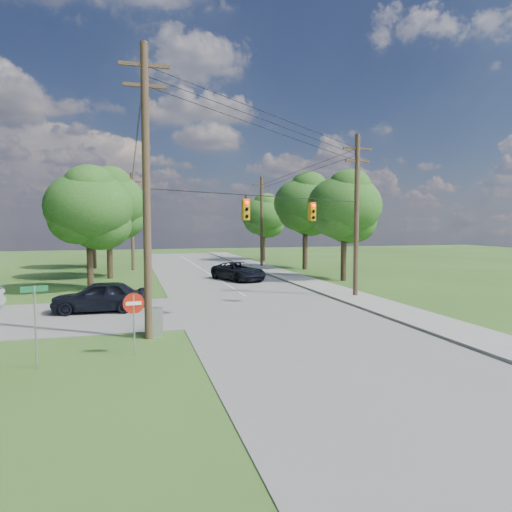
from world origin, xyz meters
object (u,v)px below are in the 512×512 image
object	(u,v)px
pole_ne	(357,213)
pole_north_w	(132,221)
pole_north_e	(262,221)
car_cross_dark	(99,296)
control_cabinet	(154,322)
do_not_enter_sign	(134,310)
pole_sw	(146,188)
car_main_north	(239,271)

from	to	relation	value
pole_ne	pole_north_w	bearing A→B (deg)	122.29
pole_north_e	car_cross_dark	distance (m)	28.29
pole_ne	car_cross_dark	size ratio (longest dim) A/B	2.14
control_cabinet	do_not_enter_sign	world-z (taller)	do_not_enter_sign
do_not_enter_sign	control_cabinet	bearing A→B (deg)	64.89
pole_sw	pole_north_e	distance (m)	32.55
car_main_north	control_cabinet	bearing A→B (deg)	-135.26
pole_north_e	control_cabinet	xyz separation A→B (m)	(-13.26, -29.21, -4.52)
pole_north_e	pole_north_w	distance (m)	13.90
pole_north_w	car_main_north	bearing A→B (deg)	-53.64
control_cabinet	car_cross_dark	bearing A→B (deg)	108.95
car_main_north	pole_north_e	bearing A→B (deg)	43.80
car_cross_dark	control_cabinet	size ratio (longest dim) A/B	4.02
pole_north_w	control_cabinet	xyz separation A→B (m)	(0.64, -29.21, -4.52)
car_main_north	do_not_enter_sign	size ratio (longest dim) A/B	2.40
pole_ne	do_not_enter_sign	xyz separation A→B (m)	(-14.10, -9.93, -3.79)
pole_north_e	do_not_enter_sign	xyz separation A→B (m)	(-14.10, -31.93, -3.46)
pole_sw	do_not_enter_sign	distance (m)	5.15
pole_north_w	do_not_enter_sign	xyz separation A→B (m)	(-0.20, -31.93, -3.46)
pole_ne	car_main_north	bearing A→B (deg)	117.31
pole_ne	pole_north_e	bearing A→B (deg)	90.00
pole_north_e	do_not_enter_sign	size ratio (longest dim) A/B	4.37
pole_ne	do_not_enter_sign	size ratio (longest dim) A/B	4.59
pole_north_w	pole_ne	bearing A→B (deg)	-57.71
car_cross_dark	do_not_enter_sign	xyz separation A→B (m)	(1.74, -8.88, 0.80)
pole_north_w	car_main_north	size ratio (longest dim) A/B	1.82
pole_ne	car_main_north	size ratio (longest dim) A/B	1.91
pole_ne	pole_north_e	world-z (taller)	pole_ne
pole_north_w	pole_sw	bearing A→B (deg)	-89.23
pole_sw	pole_ne	world-z (taller)	pole_sw
pole_ne	car_cross_dark	world-z (taller)	pole_ne
car_cross_dark	do_not_enter_sign	world-z (taller)	do_not_enter_sign
pole_north_w	car_main_north	world-z (taller)	pole_north_w
car_cross_dark	control_cabinet	distance (m)	6.68
pole_north_e	control_cabinet	distance (m)	32.39
car_cross_dark	do_not_enter_sign	size ratio (longest dim) A/B	2.14
pole_sw	pole_north_e	size ratio (longest dim) A/B	1.20
pole_sw	car_cross_dark	world-z (taller)	pole_sw
pole_north_w	car_main_north	distance (m)	15.00
car_cross_dark	car_main_north	bearing A→B (deg)	139.88
pole_north_e	car_cross_dark	world-z (taller)	pole_north_e
pole_ne	control_cabinet	distance (m)	15.86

